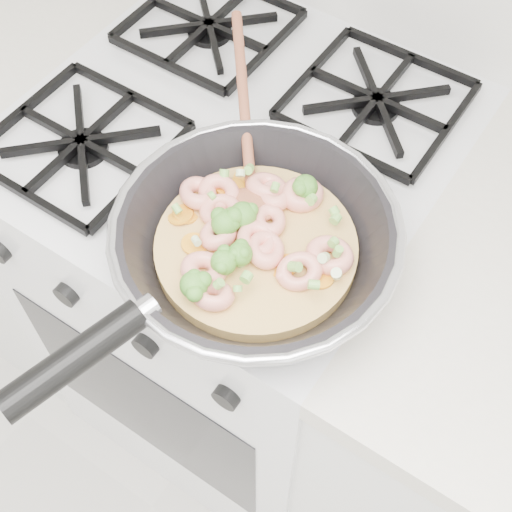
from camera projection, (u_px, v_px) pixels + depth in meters
The scene contains 2 objects.
stove at pixel (239, 288), 1.35m from camera, with size 0.60×0.60×0.92m.
skillet at pixel (253, 241), 0.81m from camera, with size 0.39×0.59×0.11m.
Camera 1 is at (0.42, 1.14, 1.62)m, focal length 48.45 mm.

